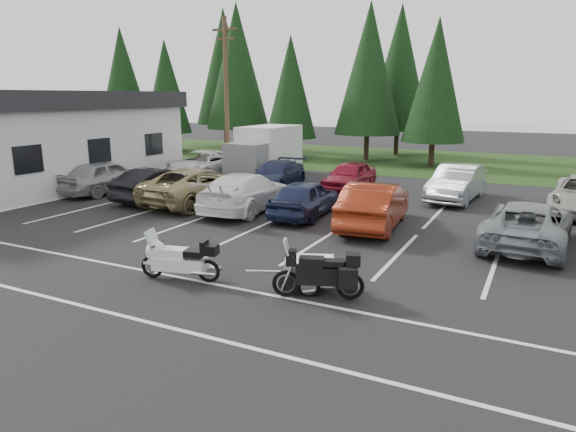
# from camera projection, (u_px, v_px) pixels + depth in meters

# --- Properties ---
(ground) EXTENTS (120.00, 120.00, 0.00)m
(ground) POSITION_uv_depth(u_px,v_px,m) (288.00, 250.00, 15.93)
(ground) COLOR black
(ground) RESTS_ON ground
(grass_strip) EXTENTS (80.00, 16.00, 0.01)m
(grass_strip) POSITION_uv_depth(u_px,v_px,m) (437.00, 162.00, 36.81)
(grass_strip) COLOR #183210
(grass_strip) RESTS_ON ground
(lake_water) EXTENTS (70.00, 50.00, 0.02)m
(lake_water) POSITION_uv_depth(u_px,v_px,m) (521.00, 135.00, 62.04)
(lake_water) COLOR gray
(lake_water) RESTS_ON ground
(building) EXTENTS (10.60, 15.60, 4.90)m
(building) POSITION_uv_depth(u_px,v_px,m) (14.00, 139.00, 26.71)
(building) COLOR silver
(building) RESTS_ON ground
(utility_pole) EXTENTS (1.60, 0.26, 9.00)m
(utility_pole) POSITION_uv_depth(u_px,v_px,m) (226.00, 95.00, 29.66)
(utility_pole) COLOR #473321
(utility_pole) RESTS_ON ground
(box_truck) EXTENTS (2.40, 5.60, 2.90)m
(box_truck) POSITION_uv_depth(u_px,v_px,m) (261.00, 152.00, 29.97)
(box_truck) COLOR silver
(box_truck) RESTS_ON ground
(stall_markings) EXTENTS (32.00, 16.00, 0.01)m
(stall_markings) POSITION_uv_depth(u_px,v_px,m) (314.00, 235.00, 17.67)
(stall_markings) COLOR silver
(stall_markings) RESTS_ON ground
(conifer_0) EXTENTS (4.58, 4.58, 10.66)m
(conifer_0) POSITION_uv_depth(u_px,v_px,m) (123.00, 78.00, 46.30)
(conifer_0) COLOR #332316
(conifer_0) RESTS_ON ground
(conifer_1) EXTENTS (3.96, 3.96, 9.22)m
(conifer_1) POSITION_uv_depth(u_px,v_px,m) (166.00, 87.00, 42.74)
(conifer_1) COLOR #332316
(conifer_1) RESTS_ON ground
(conifer_2) EXTENTS (5.10, 5.10, 11.89)m
(conifer_2) POSITION_uv_depth(u_px,v_px,m) (237.00, 66.00, 41.16)
(conifer_2) COLOR #332316
(conifer_2) RESTS_ON ground
(conifer_3) EXTENTS (3.87, 3.87, 9.02)m
(conifer_3) POSITION_uv_depth(u_px,v_px,m) (291.00, 87.00, 37.93)
(conifer_3) COLOR #332316
(conifer_3) RESTS_ON ground
(conifer_4) EXTENTS (4.80, 4.80, 11.17)m
(conifer_4) POSITION_uv_depth(u_px,v_px,m) (369.00, 69.00, 36.54)
(conifer_4) COLOR #332316
(conifer_4) RESTS_ON ground
(conifer_5) EXTENTS (4.14, 4.14, 9.63)m
(conifer_5) POSITION_uv_depth(u_px,v_px,m) (436.00, 80.00, 33.43)
(conifer_5) COLOR #332316
(conifer_5) RESTS_ON ground
(conifer_back_a) EXTENTS (5.28, 5.28, 12.30)m
(conifer_back_a) POSITION_uv_depth(u_px,v_px,m) (224.00, 67.00, 46.50)
(conifer_back_a) COLOR #332316
(conifer_back_a) RESTS_ON ground
(conifer_back_b) EXTENTS (4.97, 4.97, 11.58)m
(conifer_back_b) POSITION_uv_depth(u_px,v_px,m) (400.00, 68.00, 40.05)
(conifer_back_b) COLOR #332316
(conifer_back_b) RESTS_ON ground
(car_near_0) EXTENTS (2.25, 4.91, 1.63)m
(car_near_0) POSITION_uv_depth(u_px,v_px,m) (106.00, 176.00, 25.07)
(car_near_0) COLOR #9A9A9E
(car_near_0) RESTS_ON ground
(car_near_1) EXTENTS (1.79, 4.59, 1.49)m
(car_near_1) POSITION_uv_depth(u_px,v_px,m) (158.00, 184.00, 23.29)
(car_near_1) COLOR black
(car_near_1) RESTS_ON ground
(car_near_2) EXTENTS (3.01, 5.94, 1.61)m
(car_near_2) POSITION_uv_depth(u_px,v_px,m) (199.00, 186.00, 22.60)
(car_near_2) COLOR olive
(car_near_2) RESTS_ON ground
(car_near_3) EXTENTS (2.55, 5.58, 1.58)m
(car_near_3) POSITION_uv_depth(u_px,v_px,m) (246.00, 192.00, 21.17)
(car_near_3) COLOR white
(car_near_3) RESTS_ON ground
(car_near_4) EXTENTS (2.00, 4.44, 1.48)m
(car_near_4) POSITION_uv_depth(u_px,v_px,m) (305.00, 198.00, 20.17)
(car_near_4) COLOR #18203E
(car_near_4) RESTS_ON ground
(car_near_5) EXTENTS (2.23, 5.17, 1.66)m
(car_near_5) POSITION_uv_depth(u_px,v_px,m) (374.00, 205.00, 18.50)
(car_near_5) COLOR maroon
(car_near_5) RESTS_ON ground
(car_near_6) EXTENTS (2.74, 5.35, 1.45)m
(car_near_6) POSITION_uv_depth(u_px,v_px,m) (528.00, 224.00, 16.15)
(car_near_6) COLOR slate
(car_near_6) RESTS_ON ground
(car_far_0) EXTENTS (2.84, 5.78, 1.58)m
(car_far_0) POSITION_uv_depth(u_px,v_px,m) (203.00, 165.00, 29.48)
(car_far_0) COLOR white
(car_far_0) RESTS_ON ground
(car_far_1) EXTENTS (2.21, 4.83, 1.37)m
(car_far_1) POSITION_uv_depth(u_px,v_px,m) (276.00, 175.00, 26.52)
(car_far_1) COLOR #161C39
(car_far_1) RESTS_ON ground
(car_far_2) EXTENTS (1.83, 4.34, 1.46)m
(car_far_2) POSITION_uv_depth(u_px,v_px,m) (349.00, 176.00, 25.65)
(car_far_2) COLOR maroon
(car_far_2) RESTS_ON ground
(car_far_3) EXTENTS (2.10, 4.97, 1.60)m
(car_far_3) POSITION_uv_depth(u_px,v_px,m) (457.00, 183.00, 23.28)
(car_far_3) COLOR gray
(car_far_3) RESTS_ON ground
(touring_motorcycle) EXTENTS (2.51, 1.29, 1.33)m
(touring_motorcycle) POSITION_uv_depth(u_px,v_px,m) (179.00, 255.00, 13.18)
(touring_motorcycle) COLOR silver
(touring_motorcycle) RESTS_ON ground
(cargo_trailer) EXTENTS (1.98, 1.57, 0.80)m
(cargo_trailer) POSITION_uv_depth(u_px,v_px,m) (309.00, 273.00, 12.63)
(cargo_trailer) COLOR white
(cargo_trailer) RESTS_ON ground
(adventure_motorcycle) EXTENTS (2.54, 1.62, 1.46)m
(adventure_motorcycle) POSITION_uv_depth(u_px,v_px,m) (318.00, 269.00, 11.97)
(adventure_motorcycle) COLOR black
(adventure_motorcycle) RESTS_ON ground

